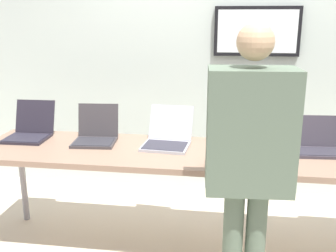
{
  "coord_description": "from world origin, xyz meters",
  "views": [
    {
      "loc": [
        0.18,
        -2.58,
        1.67
      ],
      "look_at": [
        -0.22,
        0.16,
        0.9
      ],
      "focal_mm": 41.97,
      "sensor_mm": 36.0,
      "label": 1
    }
  ],
  "objects_px": {
    "workbench": "(196,158)",
    "laptop_station_3": "(239,140)",
    "laptop_station_2": "(168,137)",
    "laptop_station_4": "(317,144)",
    "person": "(249,152)",
    "laptop_station_0": "(30,130)",
    "laptop_station_1": "(96,134)"
  },
  "relations": [
    {
      "from": "laptop_station_4",
      "to": "person",
      "type": "distance_m",
      "value": 0.92
    },
    {
      "from": "laptop_station_1",
      "to": "laptop_station_0",
      "type": "bearing_deg",
      "value": 177.26
    },
    {
      "from": "laptop_station_2",
      "to": "laptop_station_4",
      "type": "relative_size",
      "value": 1.04
    },
    {
      "from": "person",
      "to": "laptop_station_2",
      "type": "bearing_deg",
      "value": 125.43
    },
    {
      "from": "laptop_station_3",
      "to": "laptop_station_4",
      "type": "bearing_deg",
      "value": 0.93
    },
    {
      "from": "laptop_station_0",
      "to": "person",
      "type": "bearing_deg",
      "value": -25.6
    },
    {
      "from": "person",
      "to": "laptop_station_4",
      "type": "bearing_deg",
      "value": 55.57
    },
    {
      "from": "laptop_station_0",
      "to": "laptop_station_4",
      "type": "relative_size",
      "value": 0.9
    },
    {
      "from": "workbench",
      "to": "laptop_station_2",
      "type": "distance_m",
      "value": 0.28
    },
    {
      "from": "laptop_station_2",
      "to": "laptop_station_3",
      "type": "bearing_deg",
      "value": -1.16
    },
    {
      "from": "laptop_station_2",
      "to": "laptop_station_3",
      "type": "xyz_separation_m",
      "value": [
        0.52,
        -0.01,
        -0.0
      ]
    },
    {
      "from": "laptop_station_3",
      "to": "person",
      "type": "bearing_deg",
      "value": -88.56
    },
    {
      "from": "workbench",
      "to": "person",
      "type": "height_order",
      "value": "person"
    },
    {
      "from": "laptop_station_0",
      "to": "person",
      "type": "relative_size",
      "value": 0.22
    },
    {
      "from": "laptop_station_2",
      "to": "workbench",
      "type": "bearing_deg",
      "value": -30.6
    },
    {
      "from": "laptop_station_2",
      "to": "laptop_station_1",
      "type": "bearing_deg",
      "value": -179.73
    },
    {
      "from": "laptop_station_3",
      "to": "person",
      "type": "height_order",
      "value": "person"
    },
    {
      "from": "laptop_station_0",
      "to": "laptop_station_4",
      "type": "xyz_separation_m",
      "value": [
        2.13,
        -0.03,
        -0.01
      ]
    },
    {
      "from": "laptop_station_2",
      "to": "laptop_station_4",
      "type": "height_order",
      "value": "laptop_station_2"
    },
    {
      "from": "laptop_station_4",
      "to": "laptop_station_3",
      "type": "bearing_deg",
      "value": -179.07
    },
    {
      "from": "workbench",
      "to": "laptop_station_3",
      "type": "relative_size",
      "value": 10.11
    },
    {
      "from": "workbench",
      "to": "laptop_station_3",
      "type": "bearing_deg",
      "value": 21.9
    },
    {
      "from": "laptop_station_4",
      "to": "laptop_station_0",
      "type": "bearing_deg",
      "value": 179.33
    },
    {
      "from": "laptop_station_2",
      "to": "laptop_station_3",
      "type": "height_order",
      "value": "laptop_station_2"
    },
    {
      "from": "laptop_station_0",
      "to": "laptop_station_2",
      "type": "xyz_separation_m",
      "value": [
        1.08,
        -0.02,
        -0.0
      ]
    },
    {
      "from": "laptop_station_0",
      "to": "laptop_station_2",
      "type": "distance_m",
      "value": 1.08
    },
    {
      "from": "laptop_station_4",
      "to": "laptop_station_2",
      "type": "bearing_deg",
      "value": 179.9
    },
    {
      "from": "workbench",
      "to": "laptop_station_1",
      "type": "relative_size",
      "value": 9.25
    },
    {
      "from": "workbench",
      "to": "person",
      "type": "xyz_separation_m",
      "value": [
        0.31,
        -0.62,
        0.28
      ]
    },
    {
      "from": "laptop_station_1",
      "to": "laptop_station_3",
      "type": "bearing_deg",
      "value": -0.43
    },
    {
      "from": "laptop_station_4",
      "to": "laptop_station_1",
      "type": "bearing_deg",
      "value": -179.97
    },
    {
      "from": "laptop_station_0",
      "to": "person",
      "type": "xyz_separation_m",
      "value": [
        1.61,
        -0.77,
        0.17
      ]
    }
  ]
}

